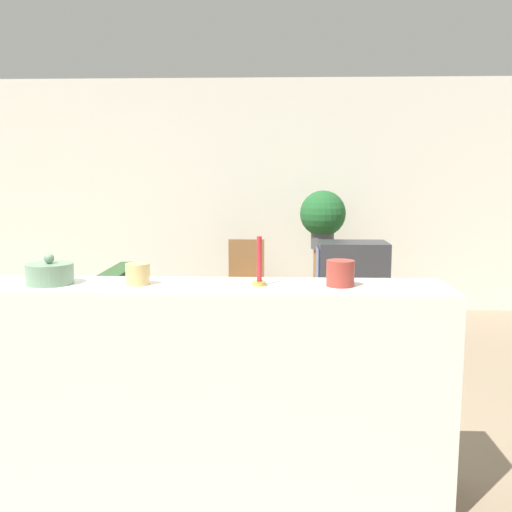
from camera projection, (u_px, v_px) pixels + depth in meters
ground_plane at (173, 435)px, 3.54m from camera, size 14.00×14.00×0.00m
wall_back at (223, 196)px, 6.74m from camera, size 9.00×0.06×2.70m
couch at (142, 333)px, 4.89m from camera, size 0.92×1.86×0.73m
tv_stand at (351, 317)px, 5.52m from camera, size 0.82×0.45×0.48m
television at (352, 267)px, 5.45m from camera, size 0.66×0.43×0.49m
wooden_chair at (246, 276)px, 6.24m from camera, size 0.44×0.44×0.89m
plant_stand at (322, 284)px, 6.31m from camera, size 0.19×0.19×0.80m
potted_plant at (323, 216)px, 6.21m from camera, size 0.50×0.50×0.64m
foreground_counter at (147, 391)px, 2.83m from camera, size 2.94×0.44×1.08m
decorative_bowl at (50, 273)px, 2.76m from camera, size 0.22×0.22×0.15m
candle_jar at (138, 274)px, 2.75m from camera, size 0.12×0.12×0.10m
candlestick at (259, 270)px, 2.72m from camera, size 0.07×0.07×0.24m
coffee_tin at (340, 273)px, 2.71m from camera, size 0.13×0.13×0.12m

